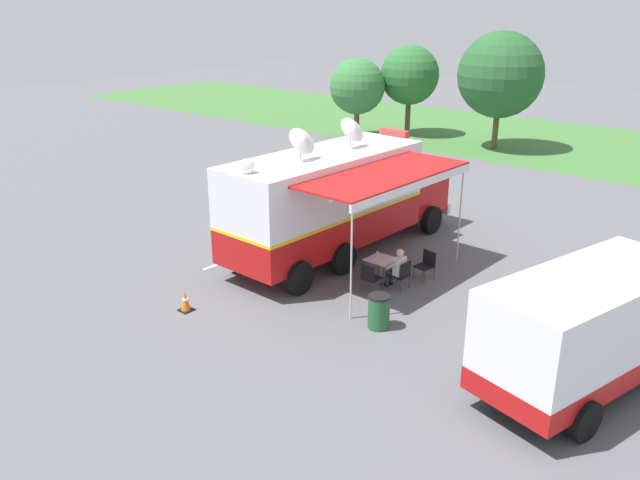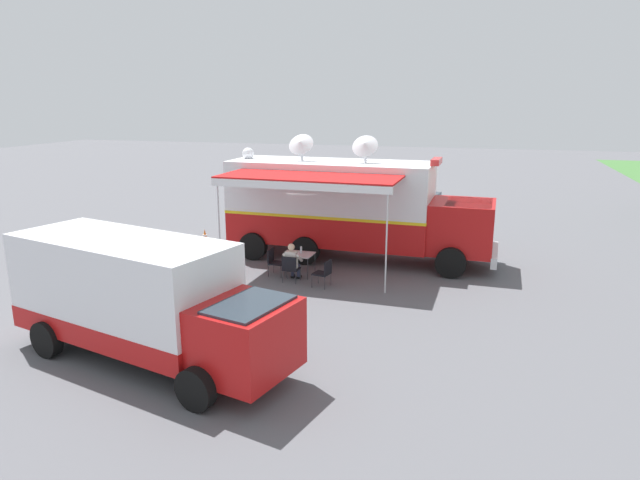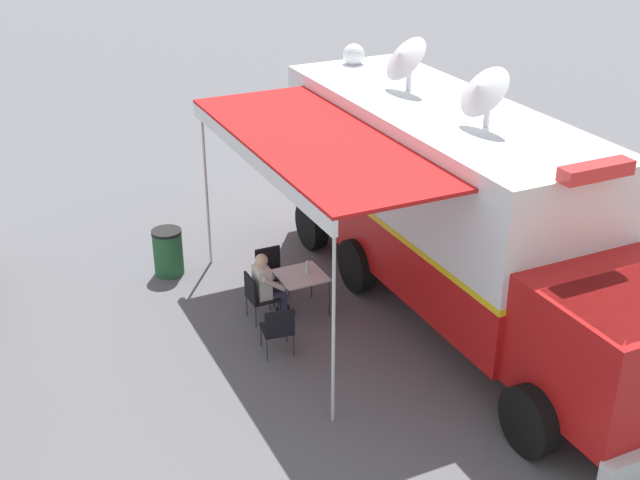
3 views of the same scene
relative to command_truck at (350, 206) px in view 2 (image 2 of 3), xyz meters
name	(u,v)px [view 2 (image 2 of 3)]	position (x,y,z in m)	size (l,w,h in m)	color
ground_plane	(330,256)	(-0.06, -0.75, -1.95)	(100.00, 100.00, 0.00)	#5B5B60
lot_stripe	(326,241)	(-2.29, -1.51, -1.94)	(0.12, 4.80, 0.01)	silver
command_truck	(350,206)	(0.00, 0.00, 0.00)	(5.05, 9.57, 4.53)	#B71414
folding_table	(301,256)	(2.44, -1.09, -1.27)	(0.83, 0.83, 0.73)	silver
water_bottle	(301,250)	(2.30, -1.11, -1.11)	(0.07, 0.07, 0.22)	silver
folding_chair_at_table	(290,267)	(3.24, -1.17, -1.43)	(0.50, 0.50, 0.87)	black
folding_chair_beside_table	(274,260)	(2.64, -1.94, -1.43)	(0.50, 0.50, 0.87)	black
folding_chair_spare_by_truck	(324,271)	(3.36, -0.02, -1.43)	(0.56, 0.56, 0.87)	black
seated_responder	(292,261)	(3.05, -1.16, -1.30)	(0.67, 0.56, 1.25)	silver
trash_bin	(210,270)	(4.06, -3.52, -1.49)	(0.57, 0.57, 0.91)	#235B33
traffic_cone	(205,236)	(-0.54, -6.09, -1.67)	(0.36, 0.36, 0.58)	black
support_truck	(141,300)	(9.18, -2.57, -0.56)	(3.67, 7.09, 2.70)	white
car_behind_truck	(414,213)	(-4.57, 1.79, -1.07)	(2.51, 4.43, 1.76)	silver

